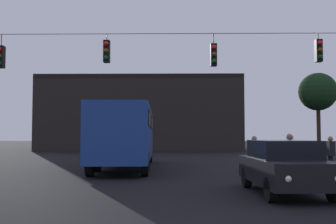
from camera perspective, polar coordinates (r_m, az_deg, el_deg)
The scene contains 10 objects.
ground_plane at distance 30.26m, azimuth -0.61°, elevation -6.43°, with size 168.00×168.00×0.00m, color black.
overhead_signal_span at distance 17.19m, azimuth -1.59°, elevation 4.25°, with size 21.80×0.44×6.85m.
city_bus at distance 20.73m, azimuth -5.91°, elevation -2.71°, with size 2.92×11.08×3.00m.
car_near_right at distance 12.09m, azimuth 16.09°, elevation -7.30°, with size 1.94×4.39×1.52m.
pedestrian_crossing_left at distance 18.54m, azimuth 16.94°, elevation -5.33°, with size 0.28×0.38×1.69m.
pedestrian_crossing_center at distance 16.13m, azimuth 16.76°, elevation -5.58°, with size 0.25×0.37×1.73m.
pedestrian_crossing_right at distance 17.30m, azimuth 12.07°, elevation -5.68°, with size 0.28×0.38×1.64m.
pedestrian_near_bus at distance 18.40m, azimuth 21.95°, elevation -5.39°, with size 0.26×0.38×1.62m.
corner_building at distance 46.26m, azimuth -3.67°, elevation -0.42°, with size 21.55×10.55×7.92m.
tree_left_silhouette at distance 44.42m, azimuth 20.38°, elevation 2.64°, with size 3.90×3.90×8.08m.
Camera 1 is at (0.78, -5.71, 1.68)m, focal length 43.24 mm.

